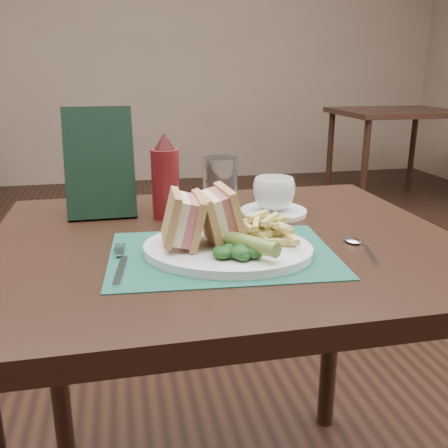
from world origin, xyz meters
The scene contains 18 objects.
floor centered at (0.00, 0.00, 0.00)m, with size 7.00×7.00×0.00m, color black.
wall_back centered at (0.00, 3.50, 0.00)m, with size 6.00×6.00×0.00m, color gray.
table_main centered at (0.00, -0.50, 0.38)m, with size 0.90×0.75×0.75m, color black, non-canonical shape.
table_bg_right centered at (1.97, 2.25, 0.38)m, with size 0.90×0.75×0.75m, color black, non-canonical shape.
placemat centered at (-0.02, -0.60, 0.75)m, with size 0.40×0.28×0.00m, color #184F41.
plate centered at (-0.02, -0.60, 0.76)m, with size 0.30×0.24×0.01m, color white, non-canonical shape.
sandwich_half_a centered at (-0.11, -0.58, 0.82)m, with size 0.06×0.10×0.09m, color tan, non-canonical shape.
sandwich_half_b centered at (-0.05, -0.58, 0.82)m, with size 0.06×0.10×0.09m, color tan, non-canonical shape.
kale_garnish centered at (-0.01, -0.66, 0.78)m, with size 0.11×0.08×0.03m, color #153A16, non-canonical shape.
pickle_spear centered at (0.01, -0.65, 0.79)m, with size 0.03×0.03×0.12m, color #59742C.
fries_pile centered at (0.06, -0.58, 0.79)m, with size 0.18×0.20×0.05m, color tan, non-canonical shape.
fork centered at (-0.20, -0.61, 0.76)m, with size 0.03×0.17×0.01m, color silver, non-canonical shape.
spoon centered at (0.23, -0.63, 0.76)m, with size 0.03×0.15×0.01m, color silver, non-canonical shape.
saucer centered at (0.14, -0.37, 0.76)m, with size 0.15×0.15×0.01m, color white.
coffee_cup centered at (0.14, -0.37, 0.80)m, with size 0.09×0.09×0.07m, color white.
drinking_glass centered at (0.02, -0.35, 0.81)m, with size 0.08×0.08×0.13m, color white.
ketchup_bottle centered at (-0.10, -0.34, 0.84)m, with size 0.06×0.06×0.19m, color #560E12, non-canonical shape.
check_presenter centered at (-0.24, -0.30, 0.87)m, with size 0.15×0.02×0.24m, color black.
Camera 1 is at (-0.19, -1.41, 1.07)m, focal length 40.00 mm.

